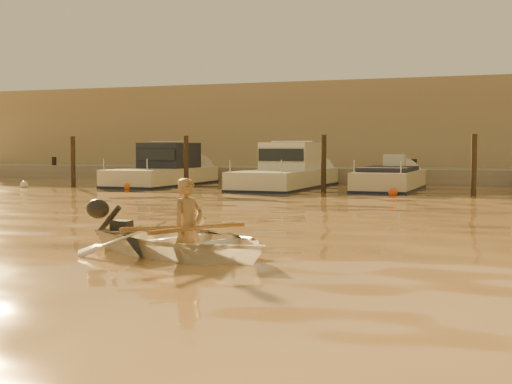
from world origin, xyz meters
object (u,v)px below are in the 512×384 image
at_px(person, 188,228).
at_px(moored_boat_2, 286,172).
at_px(dinghy, 183,241).
at_px(moored_boat_3, 390,184).
at_px(moored_boat_1, 162,170).
at_px(waterfront_building, 395,131).

xyz_separation_m(person, moored_boat_2, (-4.07, 16.90, 0.21)).
distance_m(dinghy, moored_boat_3, 16.86).
bearing_deg(moored_boat_1, moored_boat_2, 0.00).
bearing_deg(dinghy, moored_boat_3, 21.52).
height_order(moored_boat_3, waterfront_building, waterfront_building).
xyz_separation_m(moored_boat_1, moored_boat_3, (9.38, 0.00, -0.40)).
height_order(dinghy, waterfront_building, waterfront_building).
bearing_deg(moored_boat_2, dinghy, -76.71).
relative_size(dinghy, waterfront_building, 0.07).
height_order(moored_boat_2, waterfront_building, waterfront_building).
distance_m(moored_boat_2, moored_boat_3, 4.01).
height_order(dinghy, person, person).
bearing_deg(person, moored_boat_2, 35.11).
bearing_deg(person, dinghy, 90.00).
relative_size(person, moored_boat_1, 0.21).
bearing_deg(moored_boat_3, moored_boat_1, 180.00).
height_order(moored_boat_1, moored_boat_2, same).
bearing_deg(waterfront_building, dinghy, -86.53).
bearing_deg(dinghy, person, -90.00).
relative_size(moored_boat_2, waterfront_building, 0.17).
height_order(dinghy, moored_boat_1, moored_boat_1).
xyz_separation_m(moored_boat_3, waterfront_building, (-1.70, 11.00, 2.17)).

